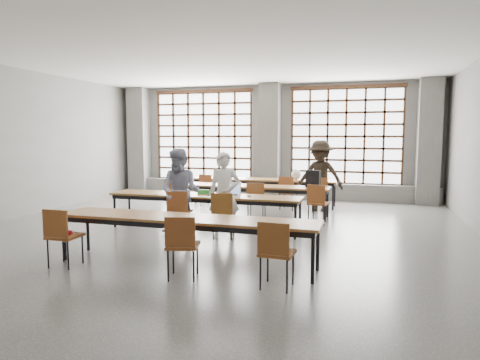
# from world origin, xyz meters

# --- Properties ---
(floor) EXTENTS (11.00, 11.00, 0.00)m
(floor) POSITION_xyz_m (0.00, 0.00, 0.00)
(floor) COLOR #504F4D
(floor) RESTS_ON ground
(ceiling) EXTENTS (11.00, 11.00, 0.00)m
(ceiling) POSITION_xyz_m (0.00, 0.00, 3.50)
(ceiling) COLOR silver
(ceiling) RESTS_ON floor
(wall_back) EXTENTS (10.00, 0.00, 10.00)m
(wall_back) POSITION_xyz_m (0.00, 5.50, 1.75)
(wall_back) COLOR #60605E
(wall_back) RESTS_ON floor
(wall_left) EXTENTS (0.00, 11.00, 11.00)m
(wall_left) POSITION_xyz_m (-5.00, 0.00, 1.75)
(wall_left) COLOR #60605E
(wall_left) RESTS_ON floor
(column_left) EXTENTS (0.60, 0.55, 3.50)m
(column_left) POSITION_xyz_m (-4.50, 5.22, 1.75)
(column_left) COLOR #535350
(column_left) RESTS_ON floor
(column_mid) EXTENTS (0.60, 0.55, 3.50)m
(column_mid) POSITION_xyz_m (0.00, 5.22, 1.75)
(column_mid) COLOR #535350
(column_mid) RESTS_ON floor
(column_right) EXTENTS (0.60, 0.55, 3.50)m
(column_right) POSITION_xyz_m (4.50, 5.22, 1.75)
(column_right) COLOR #535350
(column_right) RESTS_ON floor
(window_left) EXTENTS (3.32, 0.12, 3.00)m
(window_left) POSITION_xyz_m (-2.25, 5.42, 1.90)
(window_left) COLOR white
(window_left) RESTS_ON wall_back
(window_right) EXTENTS (3.32, 0.12, 3.00)m
(window_right) POSITION_xyz_m (2.25, 5.42, 1.90)
(window_right) COLOR white
(window_right) RESTS_ON wall_back
(sill_ledge) EXTENTS (9.80, 0.35, 0.50)m
(sill_ledge) POSITION_xyz_m (0.00, 5.30, 0.25)
(sill_ledge) COLOR #535350
(sill_ledge) RESTS_ON floor
(desk_row_a) EXTENTS (4.00, 0.70, 0.73)m
(desk_row_a) POSITION_xyz_m (0.13, 3.85, 0.66)
(desk_row_a) COLOR brown
(desk_row_a) RESTS_ON floor
(desk_row_b) EXTENTS (4.00, 0.70, 0.73)m
(desk_row_b) POSITION_xyz_m (0.08, 2.26, 0.66)
(desk_row_b) COLOR brown
(desk_row_b) RESTS_ON floor
(desk_row_c) EXTENTS (4.00, 0.70, 0.73)m
(desk_row_c) POSITION_xyz_m (-0.30, 0.43, 0.66)
(desk_row_c) COLOR brown
(desk_row_c) RESTS_ON floor
(desk_row_d) EXTENTS (4.00, 0.70, 0.73)m
(desk_row_d) POSITION_xyz_m (0.30, -1.89, 0.66)
(desk_row_d) COLOR brown
(desk_row_d) RESTS_ON floor
(chair_back_left) EXTENTS (0.51, 0.51, 0.88)m
(chair_back_left) POSITION_xyz_m (-1.29, 3.23, 0.54)
(chair_back_left) COLOR brown
(chair_back_left) RESTS_ON floor
(chair_back_mid) EXTENTS (0.48, 0.49, 0.88)m
(chair_back_mid) POSITION_xyz_m (0.92, 3.23, 0.54)
(chair_back_mid) COLOR brown
(chair_back_mid) RESTS_ON floor
(chair_back_right) EXTENTS (0.46, 0.46, 0.88)m
(chair_back_right) POSITION_xyz_m (1.74, 3.22, 0.54)
(chair_back_right) COLOR brown
(chair_back_right) RESTS_ON floor
(chair_mid_left) EXTENTS (0.47, 0.47, 0.88)m
(chair_mid_left) POSITION_xyz_m (-1.53, 1.63, 0.54)
(chair_mid_left) COLOR brown
(chair_mid_left) RESTS_ON floor
(chair_mid_centre) EXTENTS (0.45, 0.46, 0.88)m
(chair_mid_centre) POSITION_xyz_m (0.49, 1.63, 0.54)
(chair_mid_centre) COLOR brown
(chair_mid_centre) RESTS_ON floor
(chair_mid_right) EXTENTS (0.49, 0.50, 0.88)m
(chair_mid_right) POSITION_xyz_m (1.86, 1.63, 0.54)
(chair_mid_right) COLOR brown
(chair_mid_right) RESTS_ON floor
(chair_front_left) EXTENTS (0.48, 0.48, 0.88)m
(chair_front_left) POSITION_xyz_m (-0.59, -0.19, 0.54)
(chair_front_left) COLOR brown
(chair_front_left) RESTS_ON floor
(chair_front_right) EXTENTS (0.48, 0.49, 0.88)m
(chair_front_right) POSITION_xyz_m (0.31, -0.19, 0.54)
(chair_front_right) COLOR brown
(chair_front_right) RESTS_ON floor
(chair_near_left) EXTENTS (0.43, 0.44, 0.88)m
(chair_near_left) POSITION_xyz_m (-1.40, -2.52, 0.54)
(chair_near_left) COLOR brown
(chair_near_left) RESTS_ON floor
(chair_near_mid) EXTENTS (0.51, 0.51, 0.88)m
(chair_near_mid) POSITION_xyz_m (0.52, -2.51, 0.54)
(chair_near_mid) COLOR brown
(chair_near_mid) RESTS_ON floor
(chair_near_right) EXTENTS (0.44, 0.45, 0.88)m
(chair_near_right) POSITION_xyz_m (1.80, -2.52, 0.54)
(chair_near_right) COLOR brown
(chair_near_right) RESTS_ON floor
(student_male) EXTENTS (0.68, 0.55, 1.63)m
(student_male) POSITION_xyz_m (0.30, -0.07, 0.81)
(student_male) COLOR white
(student_male) RESTS_ON floor
(student_female) EXTENTS (0.82, 0.64, 1.68)m
(student_female) POSITION_xyz_m (-0.60, -0.07, 0.84)
(student_female) COLOR navy
(student_female) RESTS_ON floor
(student_back) EXTENTS (1.22, 0.76, 1.81)m
(student_back) POSITION_xyz_m (1.73, 3.35, 0.91)
(student_back) COLOR black
(student_back) RESTS_ON floor
(laptop_front) EXTENTS (0.38, 0.33, 0.26)m
(laptop_front) POSITION_xyz_m (0.24, 0.54, 0.79)
(laptop_front) COLOR #B2B2B7
(laptop_front) RESTS_ON desk_row_c
(laptop_back) EXTENTS (0.41, 0.36, 0.26)m
(laptop_back) POSITION_xyz_m (1.47, 3.96, 0.79)
(laptop_back) COLOR #B5B5BA
(laptop_back) RESTS_ON desk_row_a
(mouse) EXTENTS (0.11, 0.08, 0.04)m
(mouse) POSITION_xyz_m (0.65, 0.41, 0.75)
(mouse) COLOR silver
(mouse) RESTS_ON desk_row_c
(green_box) EXTENTS (0.27, 0.17, 0.09)m
(green_box) POSITION_xyz_m (-0.35, 0.51, 0.78)
(green_box) COLOR #2D8C35
(green_box) RESTS_ON desk_row_c
(phone) EXTENTS (0.14, 0.07, 0.01)m
(phone) POSITION_xyz_m (-0.12, 0.33, 0.74)
(phone) COLOR black
(phone) RESTS_ON desk_row_c
(paper_sheet_a) EXTENTS (0.32, 0.25, 0.00)m
(paper_sheet_a) POSITION_xyz_m (-0.52, 2.31, 0.73)
(paper_sheet_a) COLOR white
(paper_sheet_a) RESTS_ON desk_row_b
(paper_sheet_b) EXTENTS (0.30, 0.22, 0.00)m
(paper_sheet_b) POSITION_xyz_m (-0.22, 2.21, 0.73)
(paper_sheet_b) COLOR silver
(paper_sheet_b) RESTS_ON desk_row_b
(paper_sheet_c) EXTENTS (0.33, 0.26, 0.00)m
(paper_sheet_c) POSITION_xyz_m (0.18, 2.26, 0.73)
(paper_sheet_c) COLOR white
(paper_sheet_c) RESTS_ON desk_row_b
(backpack) EXTENTS (0.34, 0.24, 0.40)m
(backpack) POSITION_xyz_m (1.68, 2.31, 0.93)
(backpack) COLOR black
(backpack) RESTS_ON desk_row_b
(plastic_bag) EXTENTS (0.31, 0.27, 0.29)m
(plastic_bag) POSITION_xyz_m (1.03, 3.90, 0.87)
(plastic_bag) COLOR silver
(plastic_bag) RESTS_ON desk_row_a
(red_pouch) EXTENTS (0.21, 0.14, 0.06)m
(red_pouch) POSITION_xyz_m (-1.40, -2.44, 0.50)
(red_pouch) COLOR #B21620
(red_pouch) RESTS_ON chair_near_left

